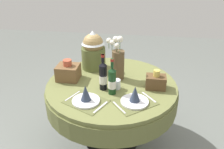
# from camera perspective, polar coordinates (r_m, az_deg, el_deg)

# --- Properties ---
(ground) EXTENTS (8.00, 8.00, 0.00)m
(ground) POSITION_cam_1_polar(r_m,az_deg,el_deg) (2.72, -0.10, -16.10)
(ground) COLOR slate
(dining_table) EXTENTS (1.30, 1.30, 0.75)m
(dining_table) POSITION_cam_1_polar(r_m,az_deg,el_deg) (2.34, -0.11, -5.04)
(dining_table) COLOR olive
(dining_table) RESTS_ON ground
(place_setting_left) EXTENTS (0.42, 0.38, 0.16)m
(place_setting_left) POSITION_cam_1_polar(r_m,az_deg,el_deg) (1.98, -6.51, -5.61)
(place_setting_left) COLOR brown
(place_setting_left) RESTS_ON dining_table
(place_setting_right) EXTENTS (0.43, 0.42, 0.16)m
(place_setting_right) POSITION_cam_1_polar(r_m,az_deg,el_deg) (1.96, 5.66, -5.80)
(place_setting_right) COLOR brown
(place_setting_right) RESTS_ON dining_table
(flower_vase) EXTENTS (0.19, 0.20, 0.47)m
(flower_vase) POSITION_cam_1_polar(r_m,az_deg,el_deg) (2.28, 1.41, 3.28)
(flower_vase) COLOR brown
(flower_vase) RESTS_ON dining_table
(wine_bottle_left) EXTENTS (0.07, 0.07, 0.34)m
(wine_bottle_left) POSITION_cam_1_polar(r_m,az_deg,el_deg) (2.04, 0.04, -1.57)
(wine_bottle_left) COLOR #143819
(wine_bottle_left) RESTS_ON dining_table
(wine_bottle_centre) EXTENTS (0.07, 0.07, 0.35)m
(wine_bottle_centre) POSITION_cam_1_polar(r_m,az_deg,el_deg) (2.11, -2.21, -0.36)
(wine_bottle_centre) COLOR black
(wine_bottle_centre) RESTS_ON dining_table
(tumbler_mid) EXTENTS (0.08, 0.08, 0.09)m
(tumbler_mid) POSITION_cam_1_polar(r_m,az_deg,el_deg) (2.16, 1.15, -2.41)
(tumbler_mid) COLOR silver
(tumbler_mid) RESTS_ON dining_table
(gift_tub_back_left) EXTENTS (0.26, 0.26, 0.43)m
(gift_tub_back_left) POSITION_cam_1_polar(r_m,az_deg,el_deg) (2.50, -4.68, 6.39)
(gift_tub_back_left) COLOR #566033
(gift_tub_back_left) RESTS_ON dining_table
(woven_basket_side_left) EXTENTS (0.22, 0.19, 0.21)m
(woven_basket_side_left) POSITION_cam_1_polar(r_m,az_deg,el_deg) (2.35, -10.79, 0.70)
(woven_basket_side_left) COLOR brown
(woven_basket_side_left) RESTS_ON dining_table
(woven_basket_side_right) EXTENTS (0.19, 0.13, 0.19)m
(woven_basket_side_right) POSITION_cam_1_polar(r_m,az_deg,el_deg) (2.20, 10.81, -1.71)
(woven_basket_side_right) COLOR brown
(woven_basket_side_right) RESTS_ON dining_table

